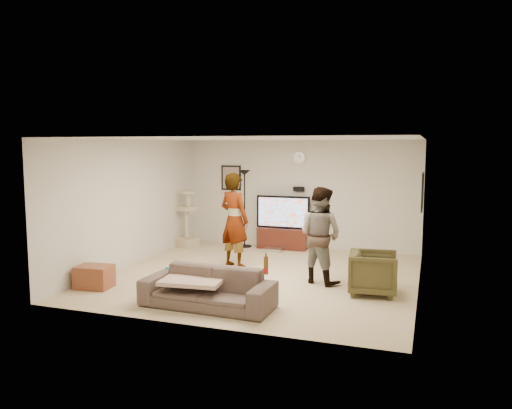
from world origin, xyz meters
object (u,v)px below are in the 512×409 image
(cat_tree, at_px, (186,218))
(armchair, at_px, (373,273))
(person_left, at_px, (234,220))
(side_table, at_px, (94,277))
(tv_stand, at_px, (283,238))
(floor_lamp, at_px, (245,209))
(beer_bottle, at_px, (266,266))
(sofa, at_px, (208,288))
(tv, at_px, (283,212))
(person_right, at_px, (320,235))

(cat_tree, distance_m, armchair, 5.22)
(person_left, distance_m, side_table, 2.82)
(cat_tree, height_order, side_table, cat_tree)
(tv_stand, height_order, armchair, armchair)
(floor_lamp, xyz_separation_m, beer_bottle, (1.95, -4.36, -0.20))
(sofa, bearing_deg, tv, 93.57)
(cat_tree, bearing_deg, sofa, -59.15)
(beer_bottle, relative_size, side_table, 0.44)
(person_right, height_order, armchair, person_right)
(tv_stand, xyz_separation_m, armchair, (2.38, -3.00, 0.11))
(armchair, bearing_deg, cat_tree, 56.15)
(tv, distance_m, sofa, 4.52)
(tv, height_order, armchair, tv)
(sofa, distance_m, side_table, 2.24)
(tv, relative_size, armchair, 1.66)
(sofa, distance_m, armchair, 2.68)
(tv, height_order, beer_bottle, tv)
(cat_tree, bearing_deg, armchair, -28.15)
(tv, xyz_separation_m, person_right, (1.42, -2.60, -0.01))
(tv, distance_m, beer_bottle, 4.60)
(tv, distance_m, armchair, 3.86)
(person_left, bearing_deg, person_right, -174.88)
(floor_lamp, xyz_separation_m, armchair, (3.29, -2.88, -0.56))
(tv_stand, bearing_deg, armchair, -51.62)
(armchair, bearing_deg, beer_bottle, 132.32)
(armchair, bearing_deg, tv, 32.68)
(tv_stand, xyz_separation_m, cat_tree, (-2.21, -0.54, 0.43))
(cat_tree, distance_m, person_right, 4.17)
(tv_stand, height_order, floor_lamp, floor_lamp)
(sofa, bearing_deg, tv_stand, 93.57)
(floor_lamp, bearing_deg, beer_bottle, -65.89)
(person_left, distance_m, person_right, 1.90)
(person_left, bearing_deg, floor_lamp, -53.31)
(cat_tree, xyz_separation_m, person_right, (3.63, -2.05, 0.17))
(cat_tree, height_order, armchair, cat_tree)
(person_right, distance_m, sofa, 2.34)
(sofa, xyz_separation_m, side_table, (-2.22, 0.29, -0.10))
(floor_lamp, bearing_deg, sofa, -76.51)
(cat_tree, bearing_deg, person_left, -39.65)
(floor_lamp, bearing_deg, person_left, -75.25)
(armchair, bearing_deg, floor_lamp, 43.02)
(tv_stand, relative_size, armchair, 1.51)
(tv, distance_m, cat_tree, 2.29)
(armchair, height_order, side_table, armchair)
(person_right, xyz_separation_m, sofa, (-1.28, -1.88, -0.55))
(armchair, bearing_deg, sofa, 117.78)
(tv_stand, bearing_deg, person_left, -101.06)
(tv_stand, bearing_deg, beer_bottle, -76.88)
(floor_lamp, xyz_separation_m, sofa, (1.05, -4.36, -0.61))
(tv_stand, relative_size, side_table, 2.01)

